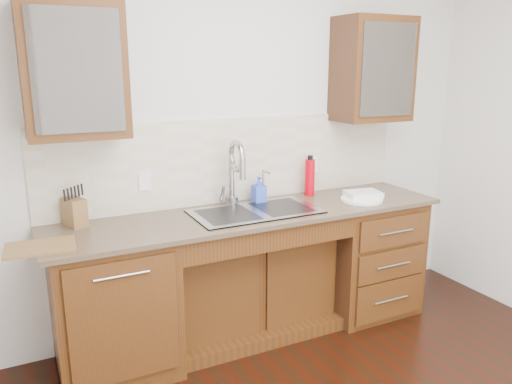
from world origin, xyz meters
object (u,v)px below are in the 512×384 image
soap_bottle (259,190)px  plate (362,199)px  water_bottle (310,177)px  cutting_board (40,247)px  knife_block (74,212)px

soap_bottle → plate: 0.75m
water_bottle → cutting_board: size_ratio=0.77×
knife_block → cutting_board: 0.40m
soap_bottle → knife_block: (-1.23, 0.02, -0.01)m
soap_bottle → plate: soap_bottle is taller
plate → knife_block: 1.95m
water_bottle → plate: bearing=-49.3°
soap_bottle → knife_block: size_ratio=1.10×
water_bottle → knife_block: bearing=-180.0°
water_bottle → soap_bottle: bearing=-176.9°
plate → water_bottle: bearing=130.7°
water_bottle → knife_block: 1.67m
water_bottle → plate: water_bottle is taller
soap_bottle → cutting_board: bearing=-168.9°
knife_block → cutting_board: (-0.22, -0.33, -0.08)m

